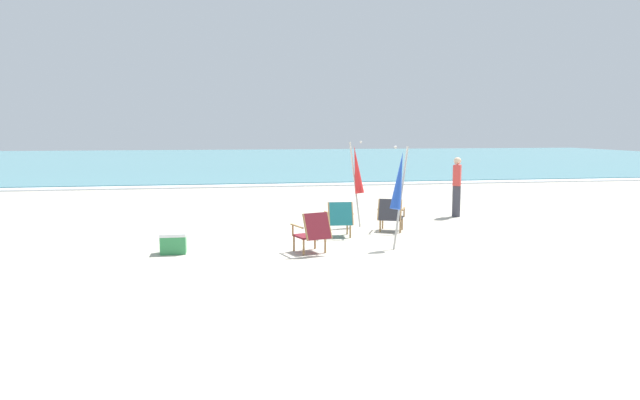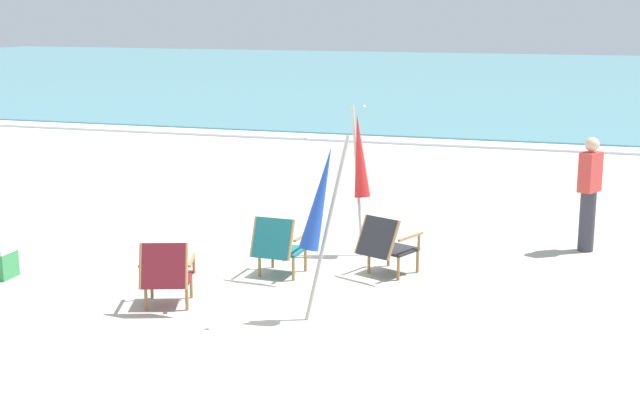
% 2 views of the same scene
% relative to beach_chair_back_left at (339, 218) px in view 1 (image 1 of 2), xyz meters
% --- Properties ---
extents(ground_plane, '(80.00, 80.00, 0.00)m').
position_rel_beach_chair_back_left_xyz_m(ground_plane, '(-0.03, -0.39, -0.43)').
color(ground_plane, '#B7AF9E').
extents(sea, '(80.00, 40.00, 0.10)m').
position_rel_beach_chair_back_left_xyz_m(sea, '(-0.03, 32.13, -0.38)').
color(sea, teal).
rests_on(sea, ground).
extents(surf_band, '(80.00, 1.10, 0.06)m').
position_rel_beach_chair_back_left_xyz_m(surf_band, '(-0.03, 11.83, -0.40)').
color(surf_band, white).
rests_on(surf_band, ground).
extents(beach_chair_back_left, '(0.63, 0.73, 0.81)m').
position_rel_beach_chair_back_left_xyz_m(beach_chair_back_left, '(0.00, 0.00, 0.00)').
color(beach_chair_back_left, '#196066').
rests_on(beach_chair_back_left, ground).
extents(beach_chair_front_left, '(0.82, 0.91, 0.79)m').
position_rel_beach_chair_back_left_xyz_m(beach_chair_front_left, '(1.31, 0.46, -0.00)').
color(beach_chair_front_left, '#28282D').
rests_on(beach_chair_front_left, ground).
extents(beach_chair_mid_center, '(0.76, 0.84, 0.81)m').
position_rel_beach_chair_back_left_xyz_m(beach_chair_mid_center, '(-0.83, -1.50, 0.00)').
color(beach_chair_mid_center, maroon).
rests_on(beach_chair_mid_center, ground).
extents(umbrella_furled_blue, '(0.53, 0.53, 2.07)m').
position_rel_beach_chair_back_left_xyz_m(umbrella_furled_blue, '(0.95, -1.28, 0.92)').
color(umbrella_furled_blue, '#B7B2A8').
rests_on(umbrella_furled_blue, ground).
extents(umbrella_furled_red, '(0.43, 0.43, 2.11)m').
position_rel_beach_chair_back_left_xyz_m(umbrella_furled_red, '(0.71, 1.38, 0.95)').
color(umbrella_furled_red, '#B7B2A8').
rests_on(umbrella_furled_red, ground).
extents(person_near_chairs, '(0.34, 0.39, 1.63)m').
position_rel_beach_chair_back_left_xyz_m(person_near_chairs, '(3.77, 2.45, 0.41)').
color(person_near_chairs, '#383842').
rests_on(person_near_chairs, ground).
extents(cooler_box, '(0.49, 0.35, 0.40)m').
position_rel_beach_chair_back_left_xyz_m(cooler_box, '(-3.49, -1.03, -0.23)').
color(cooler_box, '#338C4C').
rests_on(cooler_box, ground).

